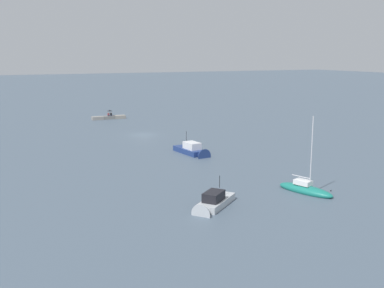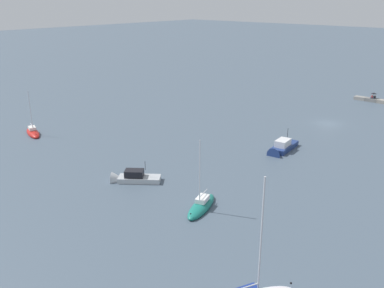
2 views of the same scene
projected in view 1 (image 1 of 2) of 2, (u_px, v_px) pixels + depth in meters
name	position (u px, v px, depth m)	size (l,w,h in m)	color
ground_plane	(143.00, 135.00, 77.89)	(500.00, 500.00, 0.00)	#475666
seawall_pier	(109.00, 117.00, 96.73)	(7.05, 1.44, 0.69)	gray
person_seated_dark_left	(111.00, 115.00, 96.82)	(0.49, 0.66, 0.73)	#1E2333
person_seated_maroon_right	(109.00, 115.00, 96.61)	(0.49, 0.66, 0.73)	#1E2333
umbrella_open_black	(110.00, 111.00, 96.61)	(1.15, 1.15, 1.26)	black
sailboat_teal_outer	(305.00, 189.00, 45.51)	(3.48, 6.24, 7.96)	#197266
motorboat_grey_near	(212.00, 205.00, 40.74)	(5.67, 5.02, 3.27)	#ADB2B7
motorboat_navy_mid	(194.00, 152.00, 62.60)	(2.74, 6.78, 3.70)	navy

